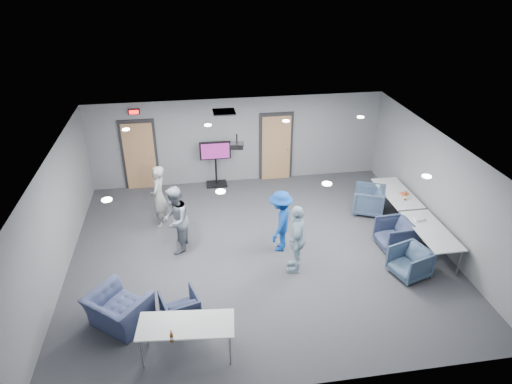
{
  "coord_description": "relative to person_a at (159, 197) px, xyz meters",
  "views": [
    {
      "loc": [
        -1.5,
        -9.12,
        6.55
      ],
      "look_at": [
        0.07,
        0.84,
        1.2
      ],
      "focal_mm": 32.0,
      "sensor_mm": 36.0,
      "label": 1
    }
  ],
  "objects": [
    {
      "name": "table_front_left",
      "position": [
        0.6,
        -4.63,
        -0.17
      ],
      "size": [
        1.76,
        0.88,
        0.73
      ],
      "rotation": [
        0.0,
        0.0,
        -0.1
      ],
      "color": "silver",
      "rests_on": "floor"
    },
    {
      "name": "floor",
      "position": [
        2.39,
        -1.63,
        -0.86
      ],
      "size": [
        9.0,
        9.0,
        0.0
      ],
      "primitive_type": "plane",
      "color": "#323439",
      "rests_on": "ground"
    },
    {
      "name": "door_left",
      "position": [
        -0.61,
        2.33,
        0.21
      ],
      "size": [
        1.06,
        0.17,
        2.24
      ],
      "color": "black",
      "rests_on": "wall_back"
    },
    {
      "name": "snack_box",
      "position": [
        6.53,
        -0.67,
        -0.1
      ],
      "size": [
        0.24,
        0.19,
        0.05
      ],
      "primitive_type": "cube",
      "rotation": [
        0.0,
        0.0,
        0.28
      ],
      "color": "#C45131",
      "rests_on": "table_right_a"
    },
    {
      "name": "table_right_b",
      "position": [
        6.39,
        -2.43,
        -0.17
      ],
      "size": [
        0.76,
        1.83,
        0.73
      ],
      "rotation": [
        0.0,
        0.0,
        1.57
      ],
      "color": "silver",
      "rests_on": "floor"
    },
    {
      "name": "wrapper",
      "position": [
        6.31,
        -1.97,
        -0.1
      ],
      "size": [
        0.26,
        0.19,
        0.06
      ],
      "primitive_type": "cube",
      "rotation": [
        0.0,
        0.0,
        0.11
      ],
      "color": "silver",
      "rests_on": "table_right_b"
    },
    {
      "name": "wall_right",
      "position": [
        6.89,
        -1.63,
        0.49
      ],
      "size": [
        0.02,
        8.0,
        2.7
      ],
      "primitive_type": "cube",
      "color": "slate",
      "rests_on": "floor"
    },
    {
      "name": "table_right_a",
      "position": [
        6.39,
        -0.53,
        -0.17
      ],
      "size": [
        0.76,
        1.83,
        0.73
      ],
      "rotation": [
        0.0,
        0.0,
        1.57
      ],
      "color": "silver",
      "rests_on": "floor"
    },
    {
      "name": "wall_left",
      "position": [
        -2.11,
        -1.63,
        0.49
      ],
      "size": [
        0.02,
        8.0,
        2.7
      ],
      "primitive_type": "cube",
      "color": "slate",
      "rests_on": "floor"
    },
    {
      "name": "person_b",
      "position": [
        0.43,
        -1.25,
        -0.0
      ],
      "size": [
        0.79,
        0.93,
        1.71
      ],
      "primitive_type": "imported",
      "rotation": [
        0.0,
        0.0,
        -1.75
      ],
      "color": "slate",
      "rests_on": "floor"
    },
    {
      "name": "wall_back",
      "position": [
        2.39,
        2.37,
        0.49
      ],
      "size": [
        9.0,
        0.02,
        2.7
      ],
      "primitive_type": "cube",
      "color": "slate",
      "rests_on": "floor"
    },
    {
      "name": "ceiling",
      "position": [
        2.39,
        -1.63,
        1.84
      ],
      "size": [
        9.0,
        9.0,
        0.0
      ],
      "primitive_type": "plane",
      "rotation": [
        3.14,
        0.0,
        0.0
      ],
      "color": "silver",
      "rests_on": "wall_back"
    },
    {
      "name": "bottle_front",
      "position": [
        0.36,
        -4.99,
        -0.04
      ],
      "size": [
        0.06,
        0.06,
        0.24
      ],
      "color": "#56310E",
      "rests_on": "table_front_left"
    },
    {
      "name": "exit_sign",
      "position": [
        -0.61,
        2.31,
        1.59
      ],
      "size": [
        0.32,
        0.08,
        0.16
      ],
      "color": "black",
      "rests_on": "wall_back"
    },
    {
      "name": "bottle_right",
      "position": [
        6.41,
        -0.96,
        -0.03
      ],
      "size": [
        0.07,
        0.07,
        0.27
      ],
      "color": "#56310E",
      "rests_on": "table_right_a"
    },
    {
      "name": "person_a",
      "position": [
        0.0,
        0.0,
        0.0
      ],
      "size": [
        0.53,
        0.7,
        1.71
      ],
      "primitive_type": "imported",
      "rotation": [
        0.0,
        0.0,
        -1.78
      ],
      "color": "gray",
      "rests_on": "floor"
    },
    {
      "name": "door_right",
      "position": [
        3.59,
        2.33,
        0.21
      ],
      "size": [
        1.06,
        0.17,
        2.24
      ],
      "color": "black",
      "rests_on": "wall_back"
    },
    {
      "name": "hvac_diffuser",
      "position": [
        1.89,
        1.17,
        1.83
      ],
      "size": [
        0.6,
        0.6,
        0.03
      ],
      "primitive_type": "cube",
      "color": "black",
      "rests_on": "ceiling"
    },
    {
      "name": "chair_front_b",
      "position": [
        -0.71,
        -3.64,
        -0.5
      ],
      "size": [
        1.45,
        1.43,
        0.71
      ],
      "primitive_type": "imported",
      "rotation": [
        0.0,
        0.0,
        2.45
      ],
      "color": "#3D466A",
      "rests_on": "floor"
    },
    {
      "name": "chair_front_a",
      "position": [
        0.47,
        -3.72,
        -0.54
      ],
      "size": [
        0.85,
        0.87,
        0.64
      ],
      "primitive_type": "imported",
      "rotation": [
        0.0,
        0.0,
        3.42
      ],
      "color": "#333B58",
      "rests_on": "floor"
    },
    {
      "name": "person_c",
      "position": [
        3.12,
        -2.45,
        -0.02
      ],
      "size": [
        0.66,
        1.05,
        1.67
      ],
      "primitive_type": "imported",
      "rotation": [
        0.0,
        0.0,
        -1.84
      ],
      "color": "#A6C3D6",
      "rests_on": "floor"
    },
    {
      "name": "chair_right_b",
      "position": [
        5.74,
        -1.99,
        -0.48
      ],
      "size": [
        0.87,
        0.85,
        0.75
      ],
      "primitive_type": "imported",
      "rotation": [
        0.0,
        0.0,
        -1.51
      ],
      "color": "#323B57",
      "rests_on": "floor"
    },
    {
      "name": "projector",
      "position": [
        2.02,
        -0.59,
        1.55
      ],
      "size": [
        0.36,
        0.33,
        0.35
      ],
      "rotation": [
        0.0,
        0.0,
        -0.2
      ],
      "color": "black",
      "rests_on": "ceiling"
    },
    {
      "name": "chair_right_c",
      "position": [
        5.6,
        -3.07,
        -0.51
      ],
      "size": [
        0.96,
        0.94,
        0.7
      ],
      "primitive_type": "imported",
      "rotation": [
        0.0,
        0.0,
        -1.26
      ],
      "color": "#3D526A",
      "rests_on": "floor"
    },
    {
      "name": "person_d",
      "position": [
        2.93,
        -1.59,
        -0.07
      ],
      "size": [
        0.96,
        1.17,
        1.58
      ],
      "primitive_type": "imported",
      "rotation": [
        0.0,
        0.0,
        -2.01
      ],
      "color": "navy",
      "rests_on": "floor"
    },
    {
      "name": "downlights",
      "position": [
        2.39,
        -1.63,
        1.83
      ],
      "size": [
        6.18,
        3.78,
        0.02
      ],
      "color": "white",
      "rests_on": "ceiling"
    },
    {
      "name": "wall_front",
      "position": [
        2.39,
        -5.63,
        0.49
      ],
      "size": [
        9.0,
        0.02,
        2.7
      ],
      "primitive_type": "cube",
      "color": "slate",
      "rests_on": "floor"
    },
    {
      "name": "tv_stand",
      "position": [
        1.66,
        2.12,
        -0.03
      ],
      "size": [
        0.95,
        0.45,
        1.45
      ],
      "color": "black",
      "rests_on": "floor"
    },
    {
      "name": "chair_right_a",
      "position": [
        5.74,
        -0.22,
        -0.47
      ],
      "size": [
        1.11,
        1.1,
        0.77
      ],
      "primitive_type": "imported",
      "rotation": [
        0.0,
        0.0,
        -2.01
      ],
      "color": "#3B4D66",
      "rests_on": "floor"
    }
  ]
}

